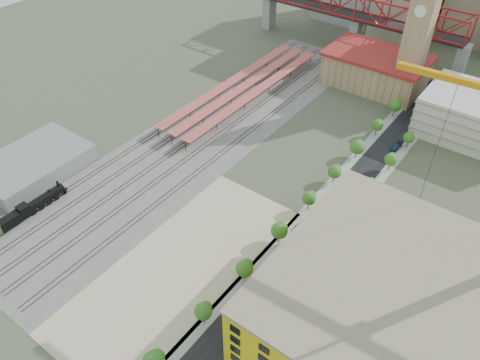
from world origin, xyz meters
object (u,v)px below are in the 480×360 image
Objects in this scene: locomotive at (35,205)px; site_trailer_d at (306,237)px; construction_building at (384,308)px; site_trailer_a at (238,316)px; site_trailer_c at (294,251)px; site_trailer_b at (263,288)px; clock_tower at (421,23)px.

locomotive is 2.33× the size of site_trailer_d.
site_trailer_a is at bearing -150.27° from construction_building.
locomotive is at bearing -167.39° from construction_building.
construction_building reaches higher than locomotive.
site_trailer_c reaches higher than site_trailer_d.
site_trailer_b is at bearing -76.67° from site_trailer_c.
construction_building reaches higher than site_trailer_c.
locomotive is 2.38× the size of site_trailer_a.
site_trailer_c reaches higher than site_trailer_b.
site_trailer_b is 13.88m from site_trailer_c.
locomotive is 67.74m from site_trailer_b.
site_trailer_b is at bearing 13.01° from locomotive.
site_trailer_c is at bearing 23.81° from locomotive.
clock_tower reaches higher than site_trailer_c.
site_trailer_c is (-26.00, 8.54, -8.02)m from construction_building.
site_trailer_b is (0.00, 9.51, 0.06)m from site_trailer_a.
site_trailer_b is at bearing -74.96° from site_trailer_d.
construction_building is at bearing 20.62° from site_trailer_b.
site_trailer_b reaches higher than site_trailer_d.
construction_building is at bearing -13.93° from site_trailer_d.
clock_tower is at bearing 108.33° from site_trailer_c.
site_trailer_c is 1.10× the size of site_trailer_d.
site_trailer_b is at bearing 76.40° from site_trailer_a.
site_trailer_d is (0.00, 29.24, 0.03)m from site_trailer_a.
clock_tower is 95.78m from site_trailer_c.
construction_building is at bearing -4.85° from site_trailer_c.
site_trailer_d is (-26.00, 14.39, -8.15)m from construction_building.
locomotive is (-92.00, -20.59, -7.40)m from construction_building.
site_trailer_a is at bearing 4.97° from locomotive.
site_trailer_a is 0.95× the size of site_trailer_b.
site_trailer_b is at bearing -85.66° from clock_tower.
site_trailer_a is 0.89× the size of site_trailer_c.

